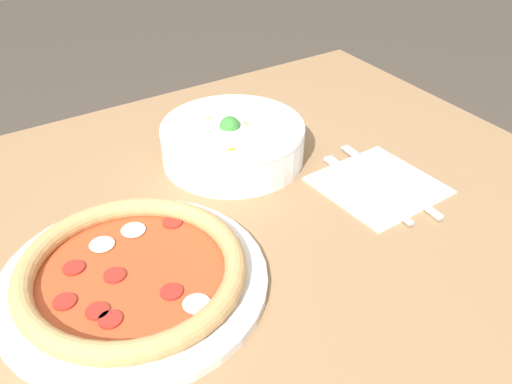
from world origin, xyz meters
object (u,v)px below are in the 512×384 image
Objects in this scene: pizza at (132,274)px; fork at (367,189)px; knife at (393,182)px; bowl at (233,140)px.

pizza is 0.36m from fork.
fork is at bearing 83.38° from knife.
knife is at bearing -49.64° from bowl.
knife is (0.16, -0.19, -0.03)m from bowl.
knife is (0.41, -0.01, -0.01)m from pizza.
pizza is 1.62× the size of fork.
fork is at bearing -0.27° from pizza.
bowl is at bearing 43.47° from knife.
pizza is 0.31m from bowl.
bowl is (0.24, 0.18, 0.02)m from pizza.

